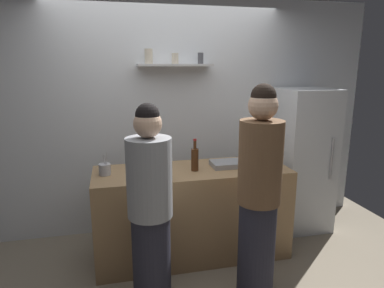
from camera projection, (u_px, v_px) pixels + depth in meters
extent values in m
plane|color=gray|center=(192.00, 286.00, 2.98)|extent=(5.28, 5.28, 0.00)
cube|color=white|center=(167.00, 117.00, 3.87)|extent=(4.80, 0.10, 2.60)
cube|color=silver|center=(175.00, 65.00, 3.60)|extent=(0.79, 0.22, 0.02)
cylinder|color=beige|center=(149.00, 56.00, 3.52)|extent=(0.08, 0.08, 0.15)
cylinder|color=beige|center=(175.00, 58.00, 3.58)|extent=(0.07, 0.07, 0.11)
cylinder|color=#4C4C51|center=(201.00, 58.00, 3.65)|extent=(0.06, 0.06, 0.12)
cube|color=silver|center=(302.00, 160.00, 3.93)|extent=(0.58, 0.59, 1.63)
cylinder|color=#99999E|center=(332.00, 159.00, 3.65)|extent=(0.02, 0.02, 0.45)
cube|color=#9E7A51|center=(192.00, 212.00, 3.39)|extent=(1.88, 0.66, 0.90)
cube|color=gray|center=(229.00, 164.00, 3.38)|extent=(0.34, 0.24, 0.05)
cylinder|color=#B2B2B7|center=(105.00, 169.00, 3.11)|extent=(0.11, 0.11, 0.10)
cylinder|color=silver|center=(105.00, 163.00, 3.10)|extent=(0.03, 0.02, 0.16)
cylinder|color=silver|center=(104.00, 163.00, 3.11)|extent=(0.01, 0.01, 0.16)
cylinder|color=silver|center=(106.00, 162.00, 3.11)|extent=(0.03, 0.04, 0.18)
cylinder|color=silver|center=(106.00, 163.00, 3.09)|extent=(0.02, 0.02, 0.16)
cylinder|color=#472814|center=(195.00, 160.00, 3.23)|extent=(0.07, 0.07, 0.21)
cylinder|color=#472814|center=(195.00, 145.00, 3.19)|extent=(0.03, 0.03, 0.08)
cylinder|color=maroon|center=(195.00, 140.00, 3.18)|extent=(0.03, 0.03, 0.02)
cylinder|color=#B2BFB2|center=(141.00, 156.00, 3.39)|extent=(0.08, 0.08, 0.20)
cylinder|color=#B2BFB2|center=(140.00, 142.00, 3.36)|extent=(0.03, 0.03, 0.08)
cylinder|color=#333333|center=(140.00, 137.00, 3.34)|extent=(0.04, 0.04, 0.02)
cylinder|color=silver|center=(167.00, 170.00, 2.95)|extent=(0.08, 0.08, 0.19)
cylinder|color=silver|center=(167.00, 157.00, 2.92)|extent=(0.05, 0.05, 0.03)
cylinder|color=blue|center=(167.00, 155.00, 2.92)|extent=(0.05, 0.05, 0.02)
cylinder|color=#262633|center=(256.00, 249.00, 2.78)|extent=(0.30, 0.30, 0.82)
cylinder|color=brown|center=(260.00, 162.00, 2.61)|extent=(0.34, 0.34, 0.65)
sphere|color=#D8AD8C|center=(263.00, 105.00, 2.51)|extent=(0.22, 0.22, 0.22)
sphere|color=black|center=(264.00, 96.00, 2.50)|extent=(0.19, 0.19, 0.19)
cylinder|color=#262633|center=(152.00, 260.00, 2.68)|extent=(0.30, 0.30, 0.76)
cylinder|color=gray|center=(149.00, 178.00, 2.52)|extent=(0.34, 0.34, 0.60)
sphere|color=#D8AD8C|center=(148.00, 124.00, 2.43)|extent=(0.21, 0.21, 0.21)
sphere|color=black|center=(147.00, 115.00, 2.42)|extent=(0.18, 0.18, 0.18)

